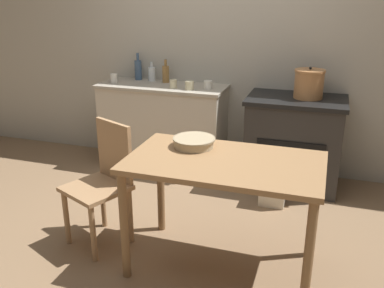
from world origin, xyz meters
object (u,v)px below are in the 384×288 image
object	(u,v)px
chair	(104,180)
bottle_mid_left	(138,69)
cup_center_right	(114,78)
stock_pot	(309,84)
cup_mid_right	(173,84)
mixing_bowl_large	(194,142)
work_table	(224,176)
cup_center	(189,85)
cup_center_left	(208,85)
stove	(293,142)
flour_sack	(273,186)
bottle_far_left	(166,74)
bottle_left	(152,74)

from	to	relation	value
chair	bottle_mid_left	xyz separation A→B (m)	(-0.46, 1.63, 0.50)
cup_center_right	stock_pot	bearing A→B (deg)	0.89
cup_mid_right	mixing_bowl_large	bearing A→B (deg)	-63.83
work_table	cup_center	size ratio (longest dim) A/B	14.80
chair	cup_center_left	world-z (taller)	cup_center_left
stove	work_table	xyz separation A→B (m)	(-0.31, -1.48, 0.24)
stove	mixing_bowl_large	world-z (taller)	stove
cup_center_left	cup_center	xyz separation A→B (m)	(-0.16, -0.09, 0.00)
cup_center	stove	bearing A→B (deg)	4.17
chair	stove	bearing A→B (deg)	73.42
chair	cup_center_right	distance (m)	1.61
cup_center	chair	bearing A→B (deg)	-98.92
cup_center_left	chair	bearing A→B (deg)	-104.55
stock_pot	mixing_bowl_large	bearing A→B (deg)	-116.35
work_table	flour_sack	bearing A→B (deg)	78.39
stove	cup_center_right	bearing A→B (deg)	-179.71
stove	cup_center_right	distance (m)	1.92
bottle_far_left	cup_mid_right	size ratio (longest dim) A/B	2.87
bottle_left	cup_center_left	bearing A→B (deg)	-15.41
bottle_left	cup_center_left	size ratio (longest dim) A/B	2.42
chair	cup_mid_right	size ratio (longest dim) A/B	10.97
cup_center_left	cup_mid_right	xyz separation A→B (m)	(-0.33, -0.07, 0.00)
cup_center_left	cup_center_right	xyz separation A→B (m)	(-1.00, -0.02, 0.01)
stock_pot	cup_center_right	bearing A→B (deg)	-179.11
stock_pot	cup_mid_right	size ratio (longest dim) A/B	3.42
bottle_left	bottle_mid_left	size ratio (longest dim) A/B	0.71
stove	bottle_mid_left	distance (m)	1.78
stove	bottle_mid_left	bearing A→B (deg)	172.87
chair	flour_sack	distance (m)	1.49
cup_center	bottle_far_left	bearing A→B (deg)	144.58
cup_mid_right	cup_center	bearing A→B (deg)	-4.39
work_table	mixing_bowl_large	size ratio (longest dim) A/B	4.28
flour_sack	bottle_left	world-z (taller)	bottle_left
chair	bottle_mid_left	bearing A→B (deg)	129.74
bottle_far_left	mixing_bowl_large	bearing A→B (deg)	-62.13
mixing_bowl_large	cup_center_left	distance (m)	1.36
stock_pot	cup_center	xyz separation A→B (m)	(-1.10, -0.09, -0.07)
stove	work_table	size ratio (longest dim) A/B	0.72
work_table	cup_mid_right	bearing A→B (deg)	121.55
chair	bottle_far_left	world-z (taller)	bottle_far_left
work_table	bottle_left	size ratio (longest dim) A/B	6.23
flour_sack	work_table	bearing A→B (deg)	-101.61
flour_sack	cup_center_left	bearing A→B (deg)	145.97
work_table	flour_sack	distance (m)	1.13
stove	work_table	distance (m)	1.53
bottle_far_left	cup_center_left	bearing A→B (deg)	-17.01
mixing_bowl_large	bottle_far_left	xyz separation A→B (m)	(-0.78, 1.48, 0.15)
stove	mixing_bowl_large	size ratio (longest dim) A/B	3.09
stock_pot	bottle_left	bearing A→B (deg)	173.72
stock_pot	cup_center_right	xyz separation A→B (m)	(-1.94, -0.03, -0.06)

